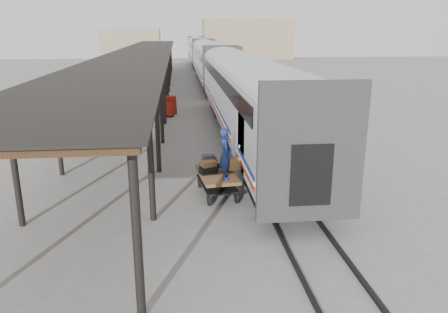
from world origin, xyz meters
TOP-DOWN VIEW (x-y plane):
  - ground at (0.00, 0.00)m, footprint 160.00×160.00m
  - train at (3.19, 33.79)m, footprint 3.45×76.01m
  - canopy at (-3.40, 24.00)m, footprint 4.90×64.30m
  - rails at (3.20, 34.00)m, footprint 1.54×150.00m
  - building_far at (14.00, 78.00)m, footprint 18.00×10.00m
  - building_left at (-10.00, 82.00)m, footprint 12.00×8.00m
  - baggage_cart at (0.91, 0.02)m, footprint 1.54×2.54m
  - suitcase_stack at (0.79, 0.34)m, footprint 1.24×1.24m
  - luggage_tug at (-1.17, 15.95)m, footprint 1.21×1.66m
  - porter at (1.16, -0.63)m, footprint 0.45×0.68m
  - pedestrian at (-1.70, 16.69)m, footprint 1.02×0.63m

SIDE VIEW (x-z plane):
  - ground at x=0.00m, z-range 0.00..0.00m
  - rails at x=3.20m, z-range 0.00..0.12m
  - luggage_tug at x=-1.17m, z-range -0.06..1.28m
  - baggage_cart at x=0.91m, z-range 0.22..1.08m
  - pedestrian at x=-1.70m, z-range 0.00..1.63m
  - suitcase_stack at x=0.79m, z-range 0.77..1.35m
  - porter at x=1.16m, z-range 0.86..2.69m
  - train at x=3.19m, z-range 0.69..4.70m
  - building_left at x=-10.00m, z-range 0.00..6.00m
  - building_far at x=14.00m, z-range 0.00..8.00m
  - canopy at x=-3.40m, z-range 1.93..6.08m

